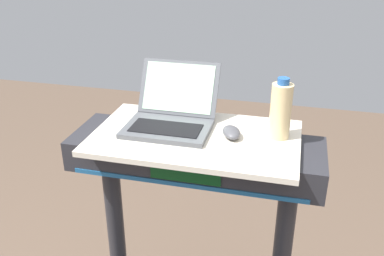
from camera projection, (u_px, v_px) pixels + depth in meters
name	position (u px, v px, depth m)	size (l,w,h in m)	color
desk_board	(195.00, 138.00, 1.50)	(0.72, 0.44, 0.02)	beige
laptop	(171.00, 115.00, 1.56)	(0.30, 0.32, 0.20)	#515459
computer_mouse	(232.00, 132.00, 1.48)	(0.06, 0.10, 0.03)	#4C4C51
water_bottle	(281.00, 110.00, 1.45)	(0.07, 0.07, 0.21)	beige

